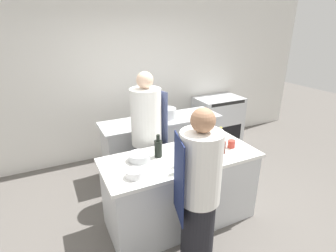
% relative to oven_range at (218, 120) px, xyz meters
% --- Properties ---
extents(ground_plane, '(16.00, 16.00, 0.00)m').
position_rel_oven_range_xyz_m(ground_plane, '(-1.83, -1.77, -0.46)').
color(ground_plane, '#605B56').
extents(wall_back, '(8.00, 0.06, 2.80)m').
position_rel_oven_range_xyz_m(wall_back, '(-1.83, 0.36, 0.94)').
color(wall_back, silver).
rests_on(wall_back, ground_plane).
extents(prep_counter, '(1.82, 0.77, 0.89)m').
position_rel_oven_range_xyz_m(prep_counter, '(-1.83, -1.77, -0.02)').
color(prep_counter, silver).
rests_on(prep_counter, ground_plane).
extents(pass_counter, '(1.95, 0.61, 0.89)m').
position_rel_oven_range_xyz_m(pass_counter, '(-1.50, -0.53, -0.02)').
color(pass_counter, silver).
rests_on(pass_counter, ground_plane).
extents(oven_range, '(0.92, 0.61, 0.93)m').
position_rel_oven_range_xyz_m(oven_range, '(0.00, 0.00, 0.00)').
color(oven_range, silver).
rests_on(oven_range, ground_plane).
extents(chef_at_prep_near, '(0.44, 0.42, 1.66)m').
position_rel_oven_range_xyz_m(chef_at_prep_near, '(-1.98, -2.39, 0.36)').
color(chef_at_prep_near, black).
rests_on(chef_at_prep_near, ground_plane).
extents(chef_at_stove, '(0.45, 0.44, 1.77)m').
position_rel_oven_range_xyz_m(chef_at_stove, '(-1.99, -1.12, 0.42)').
color(chef_at_stove, black).
rests_on(chef_at_stove, ground_plane).
extents(bottle_olive_oil, '(0.07, 0.07, 0.29)m').
position_rel_oven_range_xyz_m(bottle_olive_oil, '(-1.32, -1.81, 0.54)').
color(bottle_olive_oil, '#B2A84C').
rests_on(bottle_olive_oil, prep_counter).
extents(bottle_vinegar, '(0.09, 0.09, 0.20)m').
position_rel_oven_range_xyz_m(bottle_vinegar, '(-1.36, -1.90, 0.50)').
color(bottle_vinegar, '#5B2319').
rests_on(bottle_vinegar, prep_counter).
extents(bottle_wine, '(0.09, 0.09, 0.27)m').
position_rel_oven_range_xyz_m(bottle_wine, '(-2.06, -1.66, 0.53)').
color(bottle_wine, black).
rests_on(bottle_wine, prep_counter).
extents(bottle_cooking_oil, '(0.06, 0.06, 0.25)m').
position_rel_oven_range_xyz_m(bottle_cooking_oil, '(-1.93, -1.95, 0.52)').
color(bottle_cooking_oil, silver).
rests_on(bottle_cooking_oil, prep_counter).
extents(bottle_sauce, '(0.07, 0.07, 0.26)m').
position_rel_oven_range_xyz_m(bottle_sauce, '(-2.01, -2.07, 0.53)').
color(bottle_sauce, '#19471E').
rests_on(bottle_sauce, prep_counter).
extents(bowl_mixing_large, '(0.17, 0.17, 0.08)m').
position_rel_oven_range_xyz_m(bowl_mixing_large, '(-2.45, -1.95, 0.46)').
color(bowl_mixing_large, white).
rests_on(bowl_mixing_large, prep_counter).
extents(bowl_prep_small, '(0.16, 0.16, 0.07)m').
position_rel_oven_range_xyz_m(bowl_prep_small, '(-1.74, -1.74, 0.46)').
color(bowl_prep_small, '#B7BABC').
rests_on(bowl_prep_small, prep_counter).
extents(bowl_ceramic_blue, '(0.25, 0.25, 0.08)m').
position_rel_oven_range_xyz_m(bowl_ceramic_blue, '(-2.29, -1.65, 0.46)').
color(bowl_ceramic_blue, '#B7BABC').
rests_on(bowl_ceramic_blue, prep_counter).
extents(cup, '(0.09, 0.09, 0.09)m').
position_rel_oven_range_xyz_m(cup, '(-1.16, -1.83, 0.47)').
color(cup, '#B2382D').
rests_on(cup, prep_counter).
extents(cutting_board, '(0.32, 0.20, 0.01)m').
position_rel_oven_range_xyz_m(cutting_board, '(-1.47, -1.62, 0.43)').
color(cutting_board, tan).
rests_on(cutting_board, prep_counter).
extents(stockpot, '(0.29, 0.29, 0.16)m').
position_rel_oven_range_xyz_m(stockpot, '(-1.41, -0.52, 0.51)').
color(stockpot, silver).
rests_on(stockpot, pass_counter).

